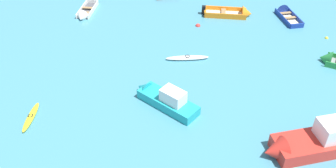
% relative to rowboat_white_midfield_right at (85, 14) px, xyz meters
% --- Properties ---
extents(rowboat_white_midfield_right, '(1.83, 4.44, 1.15)m').
position_rel_rowboat_white_midfield_right_xyz_m(rowboat_white_midfield_right, '(0.00, 0.00, 0.00)').
color(rowboat_white_midfield_right, '#4C4C51').
rests_on(rowboat_white_midfield_right, ground_plane).
extents(motor_launch_turquoise_near_right, '(4.75, 4.40, 1.84)m').
position_rel_rowboat_white_midfield_right_xyz_m(motor_launch_turquoise_near_right, '(7.75, -13.71, 0.32)').
color(motor_launch_turquoise_near_right, teal).
rests_on(motor_launch_turquoise_near_right, ground_plane).
extents(rowboat_orange_outer_right, '(5.02, 2.25, 1.51)m').
position_rel_rowboat_white_midfield_right_xyz_m(rowboat_orange_outer_right, '(15.13, -0.41, 0.05)').
color(rowboat_orange_outer_right, beige).
rests_on(rowboat_orange_outer_right, ground_plane).
extents(kayak_yellow_distant_center, '(0.70, 2.95, 0.28)m').
position_rel_rowboat_white_midfield_right_xyz_m(kayak_yellow_distant_center, '(-1.27, -15.00, -0.07)').
color(kayak_yellow_distant_center, yellow).
rests_on(kayak_yellow_distant_center, ground_plane).
extents(rowboat_deep_blue_outer_left, '(2.01, 4.19, 1.29)m').
position_rel_rowboat_white_midfield_right_xyz_m(rowboat_deep_blue_outer_left, '(19.97, -0.28, 0.00)').
color(rowboat_deep_blue_outer_left, beige).
rests_on(rowboat_deep_blue_outer_left, ground_plane).
extents(motor_launch_red_near_left, '(7.20, 3.24, 2.43)m').
position_rel_rowboat_white_midfield_right_xyz_m(motor_launch_red_near_left, '(16.93, -18.20, 0.48)').
color(motor_launch_red_near_left, red).
rests_on(motor_launch_red_near_left, ground_plane).
extents(kayak_white_back_row_center, '(3.58, 0.72, 0.34)m').
position_rel_rowboat_white_midfield_right_xyz_m(kayak_white_back_row_center, '(9.75, -8.10, -0.04)').
color(kayak_white_back_row_center, white).
rests_on(kayak_white_back_row_center, ground_plane).
extents(mooring_buoy_trailing, '(0.32, 0.32, 0.32)m').
position_rel_rowboat_white_midfield_right_xyz_m(mooring_buoy_trailing, '(22.58, -4.96, -0.21)').
color(mooring_buoy_trailing, yellow).
rests_on(mooring_buoy_trailing, ground_plane).
extents(mooring_buoy_between_boats_right, '(0.47, 0.47, 0.47)m').
position_rel_rowboat_white_midfield_right_xyz_m(mooring_buoy_between_boats_right, '(11.13, -2.41, -0.21)').
color(mooring_buoy_between_boats_right, red).
rests_on(mooring_buoy_between_boats_right, ground_plane).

